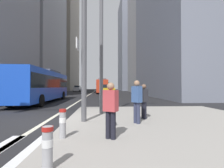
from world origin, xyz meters
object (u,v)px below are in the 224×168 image
street_lamp_post (101,20)px  pedestrian_waiting (144,100)px  car_oncoming_mid (77,89)px  city_bus_red_receding (103,86)px  city_bus_red_distant (105,86)px  bollard_front (48,146)px  bollard_left (63,122)px  car_receding_far (108,90)px  traffic_signal_gantry (33,26)px  car_receding_near (106,90)px  car_oncoming_far (52,90)px  pedestrian_walking (137,99)px  city_bus_blue_oncoming (42,84)px  pedestrian_far (111,108)px

street_lamp_post → pedestrian_waiting: street_lamp_post is taller
car_oncoming_mid → city_bus_red_receding: bearing=-60.4°
city_bus_red_distant → bollard_front: (-1.89, -55.62, -1.26)m
city_bus_red_receding → pedestrian_waiting: (1.75, -32.13, -0.82)m
city_bus_red_distant → bollard_left: size_ratio=13.44×
car_receding_far → street_lamp_post: (-1.02, -17.59, 4.29)m
bollard_left → pedestrian_waiting: bearing=41.2°
car_oncoming_mid → traffic_signal_gantry: 47.21m
car_receding_near → city_bus_red_distant: bearing=89.4°
city_bus_red_distant → pedestrian_waiting: (0.97, -51.18, -0.82)m
car_oncoming_far → pedestrian_walking: (10.11, -23.17, 0.11)m
car_receding_far → city_bus_blue_oncoming: bearing=-126.7°
bollard_front → pedestrian_waiting: bearing=57.3°
bollard_front → bollard_left: bearing=95.1°
city_bus_blue_oncoming → bollard_left: city_bus_blue_oncoming is taller
city_bus_blue_oncoming → pedestrian_far: city_bus_blue_oncoming is taller
car_receding_far → traffic_signal_gantry: (-3.85, -19.65, 3.13)m
city_bus_red_receding → pedestrian_walking: bearing=-87.9°
city_bus_blue_oncoming → bollard_left: (4.95, -12.44, -1.23)m
bollard_left → pedestrian_walking: 3.08m
pedestrian_waiting → pedestrian_walking: (-0.52, -0.91, 0.09)m
pedestrian_walking → city_bus_blue_oncoming: bearing=124.8°
car_oncoming_far → pedestrian_waiting: size_ratio=2.72×
city_bus_red_receding → car_receding_far: 12.94m
car_oncoming_mid → pedestrian_far: (8.20, -49.21, 0.02)m
car_oncoming_far → bollard_front: (7.77, -26.71, -0.41)m
city_bus_blue_oncoming → street_lamp_post: bearing=-53.5°
city_bus_red_receding → pedestrian_far: size_ratio=6.74×
city_bus_blue_oncoming → pedestrian_far: size_ratio=7.54×
traffic_signal_gantry → bollard_front: traffic_signal_gantry is taller
car_oncoming_mid → car_oncoming_far: same height
city_bus_red_receding → street_lamp_post: 30.67m
city_bus_blue_oncoming → car_oncoming_far: bearing=102.0°
city_bus_blue_oncoming → car_oncoming_far: 12.77m
city_bus_blue_oncoming → street_lamp_post: (6.02, -8.14, 3.45)m
car_oncoming_mid → car_oncoming_far: bearing=-91.8°
city_bus_red_receding → street_lamp_post: street_lamp_post is taller
bollard_left → pedestrian_waiting: 4.03m
pedestrian_waiting → pedestrian_walking: size_ratio=0.92×
traffic_signal_gantry → pedestrian_waiting: traffic_signal_gantry is taller
city_bus_red_receding → traffic_signal_gantry: (-3.03, -32.54, 2.29)m
city_bus_red_receding → bollard_left: city_bus_red_receding is taller
pedestrian_waiting → traffic_signal_gantry: bearing=-175.1°
city_bus_blue_oncoming → city_bus_red_receding: size_ratio=1.12×
car_oncoming_mid → pedestrian_walking: size_ratio=2.70×
car_oncoming_mid → street_lamp_post: bearing=-80.0°
city_bus_red_receding → city_bus_red_distant: size_ratio=0.96×
street_lamp_post → pedestrian_walking: bearing=-61.0°
car_receding_near → car_receding_far: (0.37, -0.09, 0.00)m
car_oncoming_far → pedestrian_waiting: car_oncoming_far is taller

